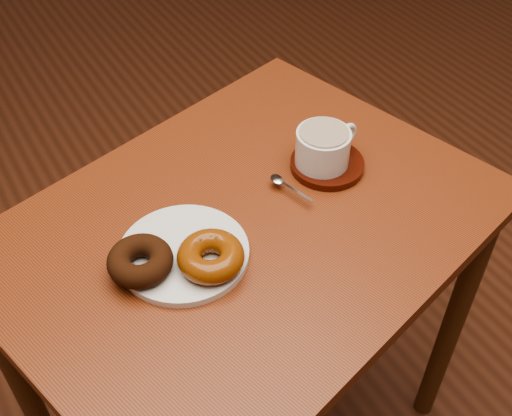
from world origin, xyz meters
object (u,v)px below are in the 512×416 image
saucer (327,164)px  cafe_table (247,269)px  coffee_cup (324,147)px  donut_plate (184,253)px

saucer → cafe_table: bearing=-168.1°
cafe_table → coffee_cup: 0.26m
saucer → coffee_cup: coffee_cup is taller
donut_plate → saucer: bearing=10.2°
cafe_table → donut_plate: (-0.12, -0.02, 0.13)m
donut_plate → coffee_cup: (0.31, 0.06, 0.04)m
saucer → donut_plate: bearing=-169.8°
cafe_table → coffee_cup: (0.19, 0.05, 0.17)m
cafe_table → coffee_cup: size_ratio=7.43×
saucer → coffee_cup: bearing=149.5°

